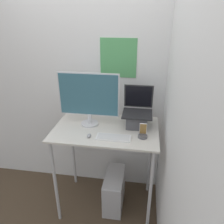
{
  "coord_description": "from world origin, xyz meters",
  "views": [
    {
      "loc": [
        0.35,
        -1.54,
        2.04
      ],
      "look_at": [
        0.06,
        0.33,
        1.18
      ],
      "focal_mm": 35.0,
      "sensor_mm": 36.0,
      "label": 1
    }
  ],
  "objects": [
    {
      "name": "monitor",
      "position": [
        -0.18,
        0.39,
        1.29
      ],
      "size": [
        0.6,
        0.17,
        0.54
      ],
      "color": "silver",
      "rests_on": "desk"
    },
    {
      "name": "mouse",
      "position": [
        -0.12,
        0.14,
        1.02
      ],
      "size": [
        0.04,
        0.06,
        0.03
      ],
      "color": "#99999E",
      "rests_on": "desk"
    },
    {
      "name": "wall_back",
      "position": [
        0.0,
        0.75,
        1.3
      ],
      "size": [
        6.0,
        0.06,
        2.6
      ],
      "color": "silver",
      "rests_on": "ground_plane"
    },
    {
      "name": "cell_phone",
      "position": [
        0.37,
        0.21,
        1.04
      ],
      "size": [
        0.09,
        0.09,
        0.14
      ],
      "color": "#4C4C51",
      "rests_on": "desk"
    },
    {
      "name": "desk",
      "position": [
        0.0,
        0.33,
        0.88
      ],
      "size": [
        1.03,
        0.66,
        1.0
      ],
      "color": "beige",
      "rests_on": "ground_plane"
    },
    {
      "name": "computer_tower",
      "position": [
        0.09,
        0.34,
        0.21
      ],
      "size": [
        0.2,
        0.45,
        0.41
      ],
      "color": "silver",
      "rests_on": "ground_plane"
    },
    {
      "name": "wall_side_right",
      "position": [
        0.6,
        0.0,
        1.3
      ],
      "size": [
        0.05,
        6.0,
        2.6
      ],
      "color": "silver",
      "rests_on": "ground_plane"
    },
    {
      "name": "keyboard",
      "position": [
        0.1,
        0.15,
        1.01
      ],
      "size": [
        0.32,
        0.12,
        0.02
      ],
      "color": "white",
      "rests_on": "desk"
    },
    {
      "name": "laptop",
      "position": [
        0.3,
        0.43,
        1.11
      ],
      "size": [
        0.29,
        0.3,
        0.4
      ],
      "color": "#4C4C51",
      "rests_on": "desk"
    }
  ]
}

